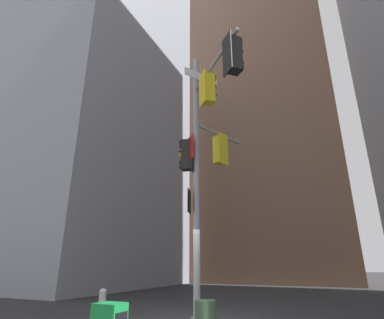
% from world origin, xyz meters
% --- Properties ---
extents(building_tower_left, '(14.33, 14.33, 44.17)m').
position_xyz_m(building_tower_left, '(-14.83, 9.34, 22.08)').
color(building_tower_left, '#9399A3').
rests_on(building_tower_left, ground).
extents(building_mid_block, '(17.60, 17.60, 51.88)m').
position_xyz_m(building_mid_block, '(-3.46, 24.73, 25.94)').
color(building_mid_block, brown).
rests_on(building_mid_block, ground).
extents(signal_pole_assembly, '(2.76, 4.50, 8.53)m').
position_xyz_m(signal_pole_assembly, '(0.44, -0.26, 5.27)').
color(signal_pole_assembly, '#9EA0A3').
rests_on(signal_pole_assembly, ground).
extents(fire_hydrant, '(0.33, 0.23, 0.81)m').
position_xyz_m(fire_hydrant, '(-3.20, -0.09, 0.42)').
color(fire_hydrant, silver).
rests_on(fire_hydrant, ground).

